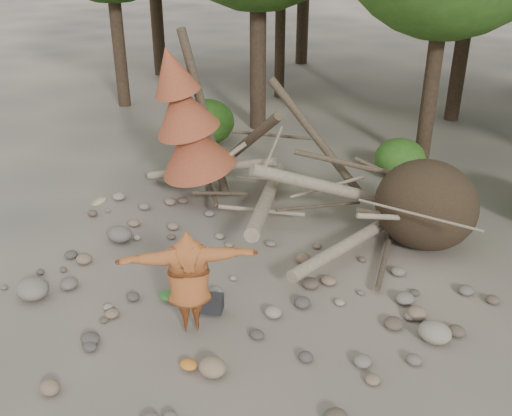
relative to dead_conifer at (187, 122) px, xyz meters
The scene contains 13 objects.
ground 5.05m from the dead_conifer, 47.26° to the right, with size 120.00×120.00×0.00m, color #514C44.
deadfall_pile 5.33m from the dead_conifer, ahead, with size 8.55×5.24×3.30m.
dead_conifer is the anchor object (origin of this frame).
bush_left 4.72m from the dead_conifer, 121.92° to the left, with size 1.80×1.80×1.44m, color #264E15.
bush_mid 6.11m from the dead_conifer, 48.52° to the left, with size 1.40×1.40×1.12m, color #33631C.
frisbee_thrower 5.44m from the dead_conifer, 51.28° to the right, with size 3.06×1.97×2.08m.
backpack 5.25m from the dead_conifer, 47.20° to the right, with size 0.45×0.30×0.30m, color black.
cloth_green 4.87m from the dead_conifer, 56.90° to the right, with size 0.38×0.32×0.14m, color #306127.
cloth_orange 6.65m from the dead_conifer, 51.71° to the right, with size 0.29×0.24×0.11m, color #BC6920.
boulder_front_left 5.36m from the dead_conifer, 87.84° to the right, with size 0.64×0.57×0.38m, color slate.
boulder_front_right 6.77m from the dead_conifer, 48.42° to the right, with size 0.45×0.41×0.27m, color #846B52.
boulder_mid_right 7.54m from the dead_conifer, 17.13° to the right, with size 0.56×0.50×0.34m, color gray.
boulder_mid_left 3.18m from the dead_conifer, 90.24° to the right, with size 0.57×0.52×0.34m, color #605A51.
Camera 1 is at (5.49, -6.91, 6.25)m, focal length 40.00 mm.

